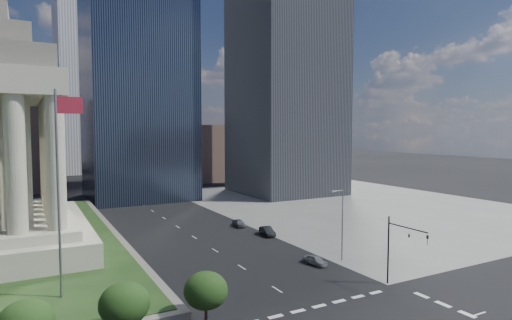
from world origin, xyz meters
TOP-DOWN VIEW (x-y plane):
  - ground at (0.00, 100.00)m, footprint 500.00×500.00m
  - sidewalk_ne at (46.00, 60.00)m, footprint 68.00×90.00m
  - flagpole at (-21.83, 24.00)m, footprint 2.52×0.24m
  - midrise_glass at (2.00, 95.00)m, footprint 26.00×26.00m
  - highrise_ne at (42.00, 85.00)m, footprint 26.00×28.00m
  - building_filler_ne at (32.00, 130.00)m, footprint 20.00×30.00m
  - building_filler_nw at (-30.00, 130.00)m, footprint 24.00×30.00m
  - traffic_signal_ne at (12.50, 13.70)m, footprint 0.30×5.74m
  - street_lamp_north at (13.33, 25.00)m, footprint 2.13×0.22m
  - parked_sedan_near at (9.19, 25.28)m, footprint 3.95×2.08m
  - parked_sedan_mid at (11.50, 42.30)m, footprint 2.23×4.65m
  - parked_sedan_far at (10.20, 50.66)m, footprint 2.04×4.15m

SIDE VIEW (x-z plane):
  - ground at x=0.00m, z-range 0.00..0.00m
  - sidewalk_ne at x=46.00m, z-range 0.00..0.03m
  - parked_sedan_near at x=9.19m, z-range 0.00..1.28m
  - parked_sedan_far at x=10.20m, z-range 0.00..1.36m
  - parked_sedan_mid at x=11.50m, z-range 0.00..1.47m
  - traffic_signal_ne at x=12.50m, z-range 1.25..9.25m
  - street_lamp_north at x=13.33m, z-range 0.66..10.66m
  - building_filler_ne at x=32.00m, z-range 0.00..20.00m
  - flagpole at x=-21.83m, z-range 3.11..23.11m
  - building_filler_nw at x=-30.00m, z-range 0.00..28.00m
  - midrise_glass at x=2.00m, z-range 0.00..60.00m
  - highrise_ne at x=42.00m, z-range 0.00..100.00m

